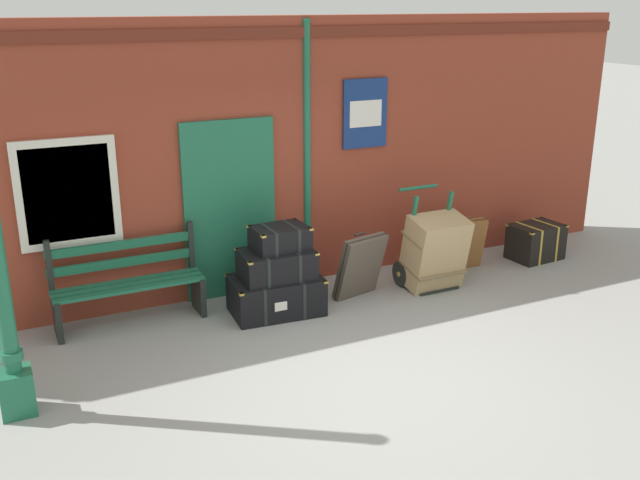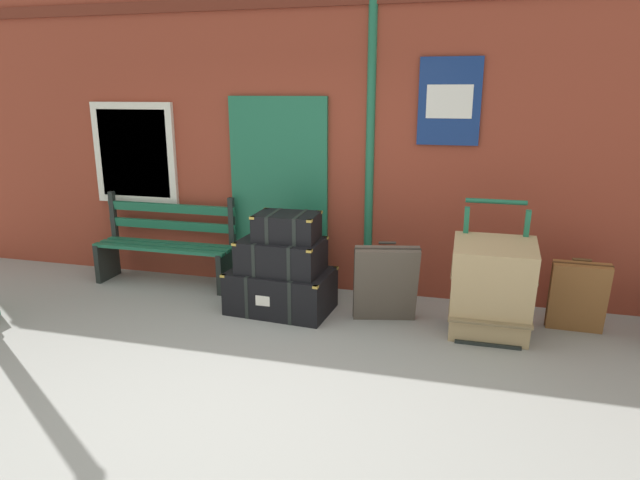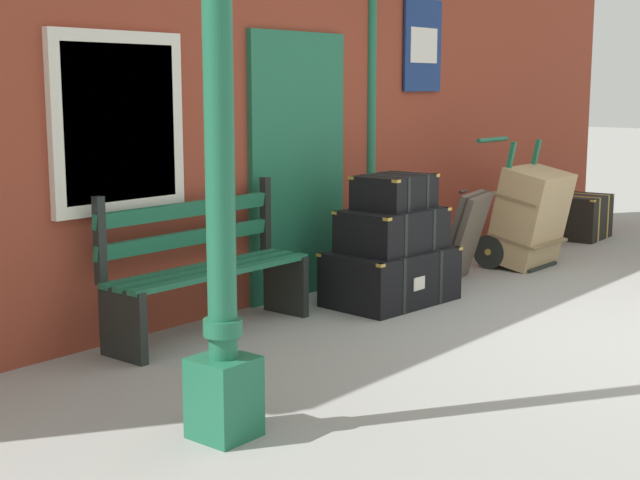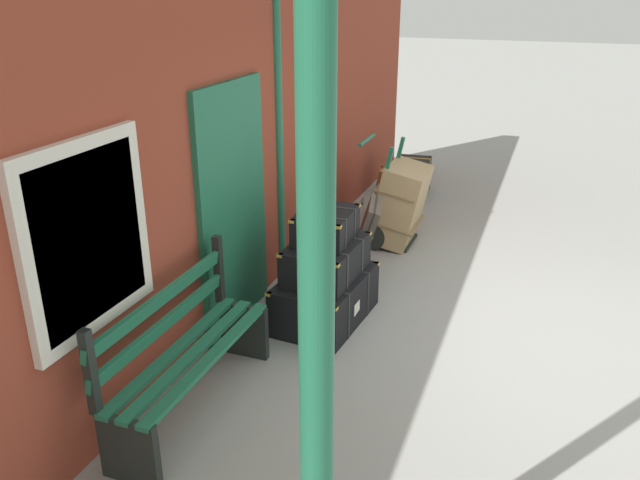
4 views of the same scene
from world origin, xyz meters
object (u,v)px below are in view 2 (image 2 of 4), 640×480
object	(u,v)px
steamer_trunk_middle	(281,255)
large_brown_trunk	(491,289)
steamer_trunk_top	(287,227)
suitcase_beige	(386,284)
suitcase_umber	(578,297)
platform_bench	(166,245)
steamer_trunk_base	(281,290)
porters_trolley	(489,304)

from	to	relation	value
steamer_trunk_middle	large_brown_trunk	size ratio (longest dim) A/B	0.88
steamer_trunk_top	large_brown_trunk	world-z (taller)	steamer_trunk_top
suitcase_beige	suitcase_umber	bearing A→B (deg)	8.32
platform_bench	suitcase_umber	distance (m)	4.33
steamer_trunk_base	large_brown_trunk	xyz separation A→B (m)	(2.00, -0.18, 0.26)
porters_trolley	suitcase_beige	distance (m)	0.95
suitcase_umber	suitcase_beige	bearing A→B (deg)	-171.68
large_brown_trunk	suitcase_umber	xyz separation A→B (m)	(0.78, 0.39, -0.14)
platform_bench	large_brown_trunk	xyz separation A→B (m)	(3.54, -0.64, 0.03)
platform_bench	suitcase_beige	distance (m)	2.64
steamer_trunk_top	suitcase_beige	xyz separation A→B (m)	(0.99, -0.06, -0.48)
steamer_trunk_top	suitcase_umber	distance (m)	2.77
porters_trolley	suitcase_beige	xyz separation A→B (m)	(-0.95, -0.03, 0.12)
platform_bench	suitcase_beige	world-z (taller)	platform_bench
platform_bench	porters_trolley	world-z (taller)	porters_trolley
steamer_trunk_middle	steamer_trunk_top	world-z (taller)	steamer_trunk_top
porters_trolley	large_brown_trunk	world-z (taller)	porters_trolley
steamer_trunk_base	porters_trolley	distance (m)	2.00
platform_bench	large_brown_trunk	world-z (taller)	platform_bench
platform_bench	suitcase_umber	size ratio (longest dim) A/B	2.29
steamer_trunk_base	steamer_trunk_top	size ratio (longest dim) A/B	1.71
suitcase_beige	porters_trolley	bearing A→B (deg)	1.98
steamer_trunk_middle	porters_trolley	distance (m)	2.02
steamer_trunk_base	suitcase_umber	xyz separation A→B (m)	(2.78, 0.22, 0.13)
steamer_trunk_middle	large_brown_trunk	bearing A→B (deg)	-5.02
steamer_trunk_base	steamer_trunk_top	world-z (taller)	steamer_trunk_top
steamer_trunk_base	steamer_trunk_middle	size ratio (longest dim) A/B	1.26
large_brown_trunk	suitcase_beige	bearing A→B (deg)	171.49
steamer_trunk_base	large_brown_trunk	size ratio (longest dim) A/B	1.11
large_brown_trunk	suitcase_beige	world-z (taller)	large_brown_trunk
steamer_trunk_middle	steamer_trunk_top	distance (m)	0.30
steamer_trunk_base	suitcase_beige	size ratio (longest dim) A/B	1.32
suitcase_beige	steamer_trunk_top	bearing A→B (deg)	176.73
platform_bench	porters_trolley	distance (m)	3.58
platform_bench	steamer_trunk_middle	world-z (taller)	platform_bench
platform_bench	steamer_trunk_top	size ratio (longest dim) A/B	2.58
porters_trolley	suitcase_umber	bearing A→B (deg)	15.76
steamer_trunk_middle	steamer_trunk_top	xyz separation A→B (m)	(0.06, 0.02, 0.29)
steamer_trunk_middle	steamer_trunk_top	bearing A→B (deg)	22.58
porters_trolley	suitcase_beige	world-z (taller)	porters_trolley
platform_bench	steamer_trunk_top	xyz separation A→B (m)	(1.61, -0.44, 0.43)
suitcase_beige	steamer_trunk_base	bearing A→B (deg)	178.15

